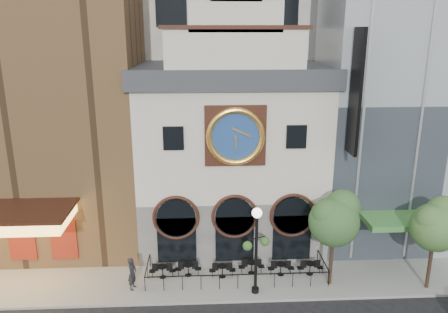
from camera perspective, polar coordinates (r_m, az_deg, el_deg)
ground at (r=25.39m, az=2.05°, el=-18.60°), size 120.00×120.00×0.00m
sidewalk at (r=27.43m, az=1.59°, el=-15.50°), size 44.00×5.00×0.15m
clock_building at (r=29.69m, az=0.89°, el=0.98°), size 12.60×8.78×18.65m
theater_building at (r=32.70m, az=-23.23°, el=11.64°), size 14.00×15.60×25.00m
retail_building at (r=34.44m, az=22.98°, el=7.70°), size 14.00×14.40×20.00m
cafe_railing at (r=27.16m, az=1.60°, el=-14.55°), size 10.60×2.60×0.90m
bistro_0 at (r=27.28m, az=-8.04°, el=-14.54°), size 1.58×0.68×0.90m
bistro_1 at (r=27.29m, az=-4.70°, el=-14.40°), size 1.58×0.68×0.90m
bistro_2 at (r=27.08m, az=-0.22°, el=-14.61°), size 1.58×0.68×0.90m
bistro_3 at (r=27.49m, az=3.61°, el=-14.13°), size 1.58×0.68×0.90m
bistro_4 at (r=27.50m, az=7.43°, el=-14.24°), size 1.58×0.68×0.90m
bistro_5 at (r=27.83m, az=11.17°, el=-14.03°), size 1.58×0.68×0.90m
pedestrian at (r=26.30m, az=-11.89°, el=-14.73°), size 0.61×0.79×1.93m
lamppost at (r=24.43m, az=4.25°, el=-10.99°), size 1.55×0.99×5.16m
tree_left at (r=25.56m, az=14.29°, el=-7.74°), size 2.96×2.85×5.70m
tree_right at (r=27.17m, az=25.98°, el=-7.85°), size 2.85×2.74×5.48m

